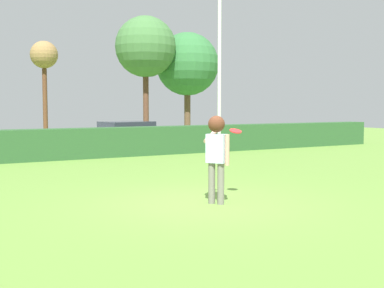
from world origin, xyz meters
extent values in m
plane|color=olive|center=(0.00, 0.00, 0.00)|extent=(60.00, 60.00, 0.00)
cylinder|color=slate|center=(0.13, -0.14, 0.42)|extent=(0.14, 0.14, 0.84)
cylinder|color=slate|center=(0.24, -0.31, 0.42)|extent=(0.14, 0.14, 0.84)
cube|color=silver|center=(0.19, -0.23, 1.13)|extent=(0.40, 0.44, 0.58)
cylinder|color=tan|center=(0.28, 0.12, 1.37)|extent=(0.56, 0.42, 0.30)
cylinder|color=tan|center=(0.32, -0.42, 1.11)|extent=(0.09, 0.09, 0.62)
sphere|color=tan|center=(0.19, -0.23, 1.59)|extent=(0.22, 0.22, 0.22)
sphere|color=#532C1B|center=(0.19, -0.23, 1.62)|extent=(0.34, 0.34, 0.34)
cylinder|color=red|center=(0.90, 0.14, 1.45)|extent=(0.26, 0.26, 0.10)
cylinder|color=silver|center=(3.99, 5.65, 3.20)|extent=(0.12, 0.12, 6.40)
cube|color=#2C572C|center=(0.00, 9.56, 0.57)|extent=(29.91, 0.90, 1.13)
cube|color=white|center=(3.38, 12.54, 0.57)|extent=(4.44, 2.42, 0.55)
cube|color=#2D333D|center=(3.38, 12.54, 1.05)|extent=(2.44, 1.93, 0.40)
cylinder|color=black|center=(4.67, 13.64, 0.30)|extent=(0.61, 0.21, 0.60)
cylinder|color=black|center=(4.98, 11.97, 0.30)|extent=(0.61, 0.21, 0.60)
cylinder|color=black|center=(1.78, 13.12, 0.30)|extent=(0.61, 0.21, 0.60)
cylinder|color=black|center=(2.08, 11.45, 0.30)|extent=(0.61, 0.21, 0.60)
cylinder|color=brown|center=(6.27, 16.86, 2.11)|extent=(0.31, 0.31, 4.21)
sphere|color=#45773E|center=(6.27, 16.86, 5.22)|extent=(3.37, 3.37, 3.37)
cylinder|color=brown|center=(9.18, 17.34, 1.65)|extent=(0.37, 0.37, 3.30)
sphere|color=#34733B|center=(9.18, 17.34, 4.42)|extent=(3.72, 3.72, 3.72)
cylinder|color=brown|center=(1.11, 18.58, 1.98)|extent=(0.25, 0.25, 3.95)
sphere|color=#9B7646|center=(1.11, 18.58, 4.68)|extent=(1.46, 1.46, 1.46)
camera|label=1|loc=(-5.10, -8.64, 2.00)|focal=46.43mm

